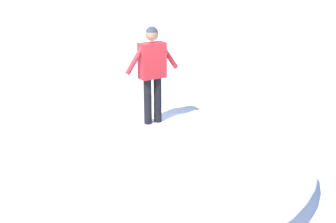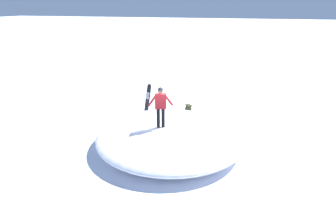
# 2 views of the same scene
# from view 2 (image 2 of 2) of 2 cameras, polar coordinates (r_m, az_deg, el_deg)

# --- Properties ---
(ground) EXTENTS (240.00, 240.00, 0.00)m
(ground) POSITION_cam_2_polar(r_m,az_deg,el_deg) (12.15, 0.16, -6.45)
(ground) COLOR white
(snow_mound) EXTENTS (6.61, 6.87, 0.97)m
(snow_mound) POSITION_cam_2_polar(r_m,az_deg,el_deg) (11.57, 0.33, -5.26)
(snow_mound) COLOR white
(snow_mound) RESTS_ON ground
(snowboarder_standing) EXTENTS (0.42, 1.00, 1.71)m
(snowboarder_standing) POSITION_cam_2_polar(r_m,az_deg,el_deg) (10.88, -1.58, 1.64)
(snowboarder_standing) COLOR black
(snowboarder_standing) RESTS_ON snow_mound
(snowboard_primary_upright) EXTENTS (0.48, 0.41, 1.69)m
(snowboard_primary_upright) POSITION_cam_2_polar(r_m,az_deg,el_deg) (15.00, -4.29, 2.72)
(snowboard_primary_upright) COLOR black
(snowboard_primary_upright) RESTS_ON ground
(backpack_near) EXTENTS (0.61, 0.63, 0.46)m
(backpack_near) POSITION_cam_2_polar(r_m,az_deg,el_deg) (15.38, 4.31, 0.68)
(backpack_near) COLOR #383D23
(backpack_near) RESTS_ON ground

